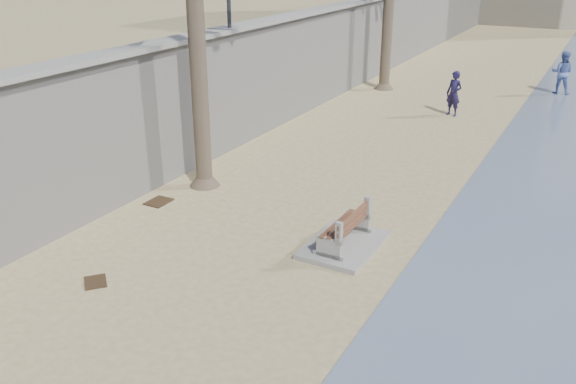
% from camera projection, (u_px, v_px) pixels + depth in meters
% --- Properties ---
extents(seawall, '(0.45, 70.00, 3.50)m').
position_uv_depth(seawall, '(337.00, 52.00, 24.81)').
color(seawall, gray).
rests_on(seawall, ground_plane).
extents(wall_cap, '(0.80, 70.00, 0.12)m').
position_uv_depth(wall_cap, '(339.00, 6.00, 24.12)').
color(wall_cap, gray).
rests_on(wall_cap, seawall).
extents(bench_far, '(1.38, 2.00, 0.83)m').
position_uv_depth(bench_far, '(344.00, 231.00, 12.59)').
color(bench_far, gray).
rests_on(bench_far, ground_plane).
extents(person_a, '(0.79, 0.67, 1.87)m').
position_uv_depth(person_a, '(454.00, 90.00, 21.99)').
color(person_a, '#19153A').
rests_on(person_a, ground_plane).
extents(person_b, '(0.95, 0.74, 1.96)m').
position_uv_depth(person_b, '(563.00, 70.00, 25.17)').
color(person_b, '#5369AC').
rests_on(person_b, ground_plane).
extents(debris_c, '(0.50, 0.62, 0.03)m').
position_uv_depth(debris_c, '(159.00, 202.00, 14.90)').
color(debris_c, '#382616').
rests_on(debris_c, ground_plane).
extents(debris_d, '(0.64, 0.63, 0.03)m').
position_uv_depth(debris_d, '(95.00, 282.00, 11.40)').
color(debris_d, '#382616').
rests_on(debris_d, ground_plane).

